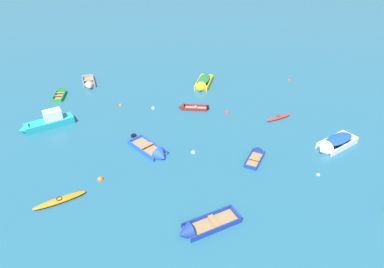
{
  "coord_description": "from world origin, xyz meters",
  "views": [
    {
      "loc": [
        -2.87,
        -6.02,
        17.23
      ],
      "look_at": [
        0.0,
        21.33,
        0.15
      ],
      "focal_mm": 32.12,
      "sensor_mm": 36.0,
      "label": 1
    }
  ],
  "objects_px": {
    "kayak_orange_near_left": "(60,200)",
    "mooring_buoy_between_boats_left": "(289,81)",
    "rowboat_grey_cluster_outer": "(89,85)",
    "rowboat_deep_blue_near_right": "(196,229)",
    "rowboat_yellow_center": "(203,84)",
    "rowboat_blue_back_row_left": "(155,153)",
    "kayak_red_midfield_left": "(278,117)",
    "rowboat_deep_blue_far_back": "(257,154)",
    "mooring_buoy_outer_edge": "(193,153)",
    "mooring_buoy_far_field": "(153,108)",
    "motor_launch_turquoise_cluster_inner": "(46,123)",
    "rowboat_maroon_midfield_right": "(187,107)",
    "mooring_buoy_between_boats_right": "(227,113)",
    "mooring_buoy_near_foreground": "(121,105)",
    "mooring_buoy_central": "(318,175)",
    "rowboat_white_back_row_center": "(333,144)",
    "rowboat_green_far_right": "(61,93)",
    "mooring_buoy_trailing": "(100,179)"
  },
  "relations": [
    {
      "from": "rowboat_yellow_center",
      "to": "rowboat_white_back_row_center",
      "type": "bearing_deg",
      "value": -56.19
    },
    {
      "from": "rowboat_grey_cluster_outer",
      "to": "mooring_buoy_between_boats_right",
      "type": "relative_size",
      "value": 9.58
    },
    {
      "from": "motor_launch_turquoise_cluster_inner",
      "to": "mooring_buoy_near_foreground",
      "type": "xyz_separation_m",
      "value": [
        6.87,
        4.02,
        -0.53
      ]
    },
    {
      "from": "rowboat_blue_back_row_left",
      "to": "motor_launch_turquoise_cluster_inner",
      "type": "bearing_deg",
      "value": 151.27
    },
    {
      "from": "mooring_buoy_between_boats_left",
      "to": "mooring_buoy_between_boats_right",
      "type": "xyz_separation_m",
      "value": [
        -9.54,
        -7.65,
        0.0
      ]
    },
    {
      "from": "rowboat_grey_cluster_outer",
      "to": "rowboat_deep_blue_near_right",
      "type": "bearing_deg",
      "value": -67.02
    },
    {
      "from": "rowboat_deep_blue_near_right",
      "to": "mooring_buoy_central",
      "type": "relative_size",
      "value": 15.72
    },
    {
      "from": "rowboat_deep_blue_near_right",
      "to": "kayak_red_midfield_left",
      "type": "bearing_deg",
      "value": 54.2
    },
    {
      "from": "rowboat_white_back_row_center",
      "to": "motor_launch_turquoise_cluster_inner",
      "type": "bearing_deg",
      "value": 166.22
    },
    {
      "from": "motor_launch_turquoise_cluster_inner",
      "to": "mooring_buoy_between_boats_right",
      "type": "xyz_separation_m",
      "value": [
        18.2,
        1.11,
        -0.53
      ]
    },
    {
      "from": "mooring_buoy_near_foreground",
      "to": "mooring_buoy_outer_edge",
      "type": "height_order",
      "value": "mooring_buoy_near_foreground"
    },
    {
      "from": "rowboat_grey_cluster_outer",
      "to": "rowboat_white_back_row_center",
      "type": "xyz_separation_m",
      "value": [
        23.52,
        -16.05,
        0.2
      ]
    },
    {
      "from": "mooring_buoy_outer_edge",
      "to": "motor_launch_turquoise_cluster_inner",
      "type": "bearing_deg",
      "value": 157.21
    },
    {
      "from": "motor_launch_turquoise_cluster_inner",
      "to": "mooring_buoy_outer_edge",
      "type": "height_order",
      "value": "motor_launch_turquoise_cluster_inner"
    },
    {
      "from": "mooring_buoy_central",
      "to": "mooring_buoy_between_boats_right",
      "type": "bearing_deg",
      "value": 115.4
    },
    {
      "from": "mooring_buoy_far_field",
      "to": "motor_launch_turquoise_cluster_inner",
      "type": "bearing_deg",
      "value": -164.35
    },
    {
      "from": "mooring_buoy_trailing",
      "to": "rowboat_blue_back_row_left",
      "type": "bearing_deg",
      "value": 33.92
    },
    {
      "from": "rowboat_green_far_right",
      "to": "motor_launch_turquoise_cluster_inner",
      "type": "bearing_deg",
      "value": -87.98
    },
    {
      "from": "rowboat_green_far_right",
      "to": "motor_launch_turquoise_cluster_inner",
      "type": "distance_m",
      "value": 7.63
    },
    {
      "from": "mooring_buoy_far_field",
      "to": "kayak_red_midfield_left",
      "type": "bearing_deg",
      "value": -15.88
    },
    {
      "from": "rowboat_grey_cluster_outer",
      "to": "rowboat_white_back_row_center",
      "type": "bearing_deg",
      "value": -34.3
    },
    {
      "from": "mooring_buoy_near_foreground",
      "to": "rowboat_blue_back_row_left",
      "type": "bearing_deg",
      "value": -69.34
    },
    {
      "from": "rowboat_yellow_center",
      "to": "kayak_orange_near_left",
      "type": "bearing_deg",
      "value": -124.08
    },
    {
      "from": "rowboat_grey_cluster_outer",
      "to": "mooring_buoy_between_boats_left",
      "type": "relative_size",
      "value": 11.61
    },
    {
      "from": "rowboat_grey_cluster_outer",
      "to": "rowboat_yellow_center",
      "type": "distance_m",
      "value": 13.9
    },
    {
      "from": "motor_launch_turquoise_cluster_inner",
      "to": "mooring_buoy_outer_edge",
      "type": "bearing_deg",
      "value": -22.79
    },
    {
      "from": "rowboat_deep_blue_far_back",
      "to": "mooring_buoy_near_foreground",
      "type": "distance_m",
      "value": 16.51
    },
    {
      "from": "kayak_red_midfield_left",
      "to": "rowboat_deep_blue_near_right",
      "type": "bearing_deg",
      "value": -125.8
    },
    {
      "from": "mooring_buoy_near_foreground",
      "to": "mooring_buoy_central",
      "type": "height_order",
      "value": "mooring_buoy_near_foreground"
    },
    {
      "from": "mooring_buoy_near_foreground",
      "to": "mooring_buoy_between_boats_right",
      "type": "xyz_separation_m",
      "value": [
        11.33,
        -2.92,
        0.0
      ]
    },
    {
      "from": "kayak_orange_near_left",
      "to": "mooring_buoy_between_boats_left",
      "type": "xyz_separation_m",
      "value": [
        24.11,
        19.76,
        -0.17
      ]
    },
    {
      "from": "kayak_orange_near_left",
      "to": "mooring_buoy_between_boats_left",
      "type": "height_order",
      "value": "kayak_orange_near_left"
    },
    {
      "from": "rowboat_green_far_right",
      "to": "mooring_buoy_between_boats_right",
      "type": "xyz_separation_m",
      "value": [
        18.47,
        -6.51,
        -0.17
      ]
    },
    {
      "from": "mooring_buoy_between_boats_right",
      "to": "rowboat_white_back_row_center",
      "type": "bearing_deg",
      "value": -43.19
    },
    {
      "from": "rowboat_deep_blue_far_back",
      "to": "rowboat_grey_cluster_outer",
      "type": "bearing_deg",
      "value": 135.33
    },
    {
      "from": "mooring_buoy_far_field",
      "to": "mooring_buoy_outer_edge",
      "type": "xyz_separation_m",
      "value": [
        3.42,
        -8.74,
        0.0
      ]
    },
    {
      "from": "kayak_orange_near_left",
      "to": "rowboat_blue_back_row_left",
      "type": "xyz_separation_m",
      "value": [
        6.94,
        5.21,
        0.02
      ]
    },
    {
      "from": "kayak_orange_near_left",
      "to": "rowboat_green_far_right",
      "type": "bearing_deg",
      "value": 101.83
    },
    {
      "from": "rowboat_yellow_center",
      "to": "mooring_buoy_near_foreground",
      "type": "xyz_separation_m",
      "value": [
        -9.66,
        -4.03,
        -0.41
      ]
    },
    {
      "from": "mooring_buoy_outer_edge",
      "to": "rowboat_yellow_center",
      "type": "bearing_deg",
      "value": 79.09
    },
    {
      "from": "rowboat_deep_blue_near_right",
      "to": "mooring_buoy_central",
      "type": "height_order",
      "value": "rowboat_deep_blue_near_right"
    },
    {
      "from": "rowboat_white_back_row_center",
      "to": "mooring_buoy_near_foreground",
      "type": "height_order",
      "value": "rowboat_white_back_row_center"
    },
    {
      "from": "mooring_buoy_outer_edge",
      "to": "mooring_buoy_between_boats_left",
      "type": "bearing_deg",
      "value": 46.39
    },
    {
      "from": "rowboat_maroon_midfield_right",
      "to": "mooring_buoy_between_boats_left",
      "type": "height_order",
      "value": "rowboat_maroon_midfield_right"
    },
    {
      "from": "rowboat_grey_cluster_outer",
      "to": "mooring_buoy_central",
      "type": "distance_m",
      "value": 28.53
    },
    {
      "from": "kayak_red_midfield_left",
      "to": "rowboat_deep_blue_far_back",
      "type": "relative_size",
      "value": 0.96
    },
    {
      "from": "rowboat_blue_back_row_left",
      "to": "rowboat_maroon_midfield_right",
      "type": "height_order",
      "value": "rowboat_blue_back_row_left"
    },
    {
      "from": "rowboat_blue_back_row_left",
      "to": "rowboat_white_back_row_center",
      "type": "bearing_deg",
      "value": -2.33
    },
    {
      "from": "kayak_orange_near_left",
      "to": "mooring_buoy_near_foreground",
      "type": "relative_size",
      "value": 9.96
    },
    {
      "from": "mooring_buoy_between_boats_left",
      "to": "rowboat_deep_blue_far_back",
      "type": "bearing_deg",
      "value": -118.39
    }
  ]
}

